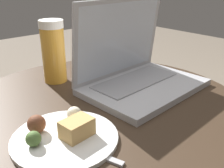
{
  "coord_description": "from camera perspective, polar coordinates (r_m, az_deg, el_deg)",
  "views": [
    {
      "loc": [
        -0.38,
        -0.47,
        0.79
      ],
      "look_at": [
        -0.01,
        -0.05,
        0.56
      ],
      "focal_mm": 42.0,
      "sensor_mm": 36.0,
      "label": 1
    }
  ],
  "objects": [
    {
      "name": "laptop",
      "position": [
        0.76,
        5.21,
        3.04
      ],
      "size": [
        0.35,
        0.25,
        0.25
      ],
      "color": "#B2B2B7",
      "rests_on": "table"
    },
    {
      "name": "fork",
      "position": [
        0.52,
        -7.76,
        -13.32
      ],
      "size": [
        0.07,
        0.17,
        0.01
      ],
      "color": "#B2B2B7",
      "rests_on": "table"
    },
    {
      "name": "beer_glass",
      "position": [
        0.81,
        -12.64,
        6.92
      ],
      "size": [
        0.07,
        0.07,
        0.19
      ],
      "color": "gold",
      "rests_on": "table"
    },
    {
      "name": "snack_plate",
      "position": [
        0.54,
        -10.44,
        -10.62
      ],
      "size": [
        0.21,
        0.21,
        0.05
      ],
      "color": "silver",
      "rests_on": "table"
    },
    {
      "name": "table",
      "position": [
        0.74,
        -1.95,
        -12.47
      ],
      "size": [
        0.75,
        0.75,
        0.49
      ],
      "color": "#515156",
      "rests_on": "ground_plane"
    }
  ]
}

